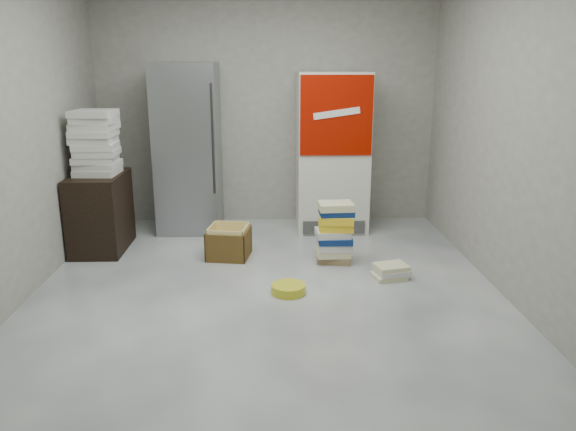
# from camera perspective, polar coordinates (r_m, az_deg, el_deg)

# --- Properties ---
(ground) EXTENTS (5.00, 5.00, 0.00)m
(ground) POSITION_cam_1_polar(r_m,az_deg,el_deg) (4.69, -2.13, -8.73)
(ground) COLOR silver
(ground) RESTS_ON ground
(room_shell) EXTENTS (4.04, 5.04, 2.82)m
(room_shell) POSITION_cam_1_polar(r_m,az_deg,el_deg) (4.28, -2.38, 13.81)
(room_shell) COLOR #A8A197
(room_shell) RESTS_ON ground
(steel_fridge) EXTENTS (0.70, 0.72, 1.90)m
(steel_fridge) POSITION_cam_1_polar(r_m,az_deg,el_deg) (6.55, -10.11, 6.71)
(steel_fridge) COLOR gray
(steel_fridge) RESTS_ON ground
(coke_cooler) EXTENTS (0.80, 0.73, 1.80)m
(coke_cooler) POSITION_cam_1_polar(r_m,az_deg,el_deg) (6.52, 4.49, 6.46)
(coke_cooler) COLOR silver
(coke_cooler) RESTS_ON ground
(wood_shelf) EXTENTS (0.50, 0.80, 0.80)m
(wood_shelf) POSITION_cam_1_polar(r_m,az_deg,el_deg) (6.13, -18.51, 0.30)
(wood_shelf) COLOR black
(wood_shelf) RESTS_ON ground
(supply_box_stack) EXTENTS (0.45, 0.44, 0.65)m
(supply_box_stack) POSITION_cam_1_polar(r_m,az_deg,el_deg) (5.99, -18.97, 7.01)
(supply_box_stack) COLOR white
(supply_box_stack) RESTS_ON wood_shelf
(phonebook_stack_main) EXTENTS (0.37, 0.31, 0.60)m
(phonebook_stack_main) POSITION_cam_1_polar(r_m,az_deg,el_deg) (5.49, 4.77, -1.74)
(phonebook_stack_main) COLOR olive
(phonebook_stack_main) RESTS_ON ground
(phonebook_stack_side) EXTENTS (0.35, 0.29, 0.13)m
(phonebook_stack_side) POSITION_cam_1_polar(r_m,az_deg,el_deg) (5.22, 10.38, -5.61)
(phonebook_stack_side) COLOR beige
(phonebook_stack_side) RESTS_ON ground
(cardboard_box) EXTENTS (0.46, 0.46, 0.32)m
(cardboard_box) POSITION_cam_1_polar(r_m,az_deg,el_deg) (5.69, -6.02, -2.91)
(cardboard_box) COLOR yellow
(cardboard_box) RESTS_ON ground
(bucket_lid) EXTENTS (0.30, 0.30, 0.08)m
(bucket_lid) POSITION_cam_1_polar(r_m,az_deg,el_deg) (4.83, 0.05, -7.46)
(bucket_lid) COLOR gold
(bucket_lid) RESTS_ON ground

